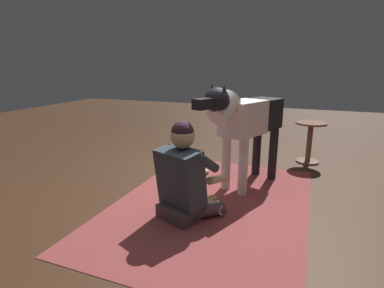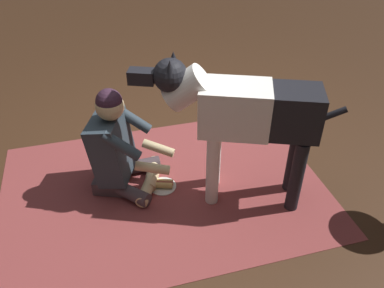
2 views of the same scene
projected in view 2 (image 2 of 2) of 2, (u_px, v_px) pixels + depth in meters
name	position (u px, v px, depth m)	size (l,w,h in m)	color
ground_plane	(176.00, 162.00, 3.47)	(13.87, 13.87, 0.00)	#3F2717
area_rug	(164.00, 189.00, 3.18)	(2.57, 1.79, 0.01)	brown
person_sitting_on_floor	(118.00, 149.00, 3.02)	(0.70, 0.61, 0.87)	#4A3D42
large_dog	(242.00, 114.00, 2.71)	(1.40, 0.68, 1.15)	white
hot_dog_on_plate	(163.00, 185.00, 3.19)	(0.22, 0.22, 0.06)	white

